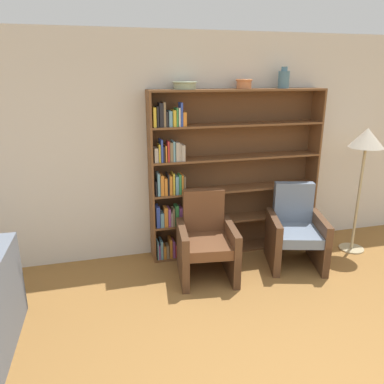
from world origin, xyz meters
TOP-DOWN VIEW (x-y plane):
  - wall_back at (0.00, 2.84)m, footprint 12.00×0.06m
  - bookshelf at (0.02, 2.67)m, footprint 2.21×0.30m
  - bowl_slate at (-0.44, 2.65)m, footprint 0.28×0.28m
  - bowl_brass at (0.28, 2.65)m, footprint 0.20×0.20m
  - vase_tall at (0.80, 2.65)m, footprint 0.14×0.14m
  - armchair_leather at (-0.34, 2.09)m, footprint 0.72×0.76m
  - armchair_cushioned at (0.81, 2.09)m, footprint 0.80×0.83m
  - floor_lamp at (1.76, 2.21)m, footprint 0.43×0.43m

SIDE VIEW (x-z plane):
  - armchair_leather at x=-0.34m, z-range -0.07..0.91m
  - armchair_cushioned at x=0.81m, z-range -0.07..0.91m
  - bookshelf at x=0.02m, z-range -0.01..2.08m
  - wall_back at x=0.00m, z-range 0.00..2.75m
  - floor_lamp at x=1.76m, z-range 0.61..2.24m
  - bowl_slate at x=-0.44m, z-range 2.10..2.19m
  - bowl_brass at x=0.28m, z-range 2.10..2.21m
  - vase_tall at x=0.80m, z-range 2.08..2.33m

